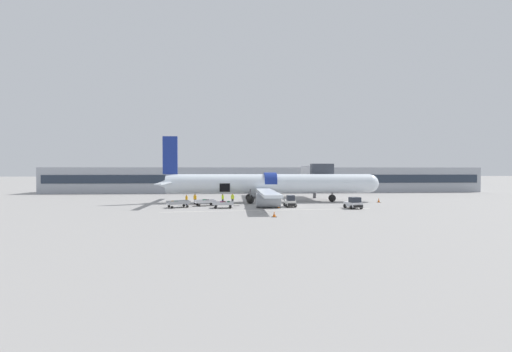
% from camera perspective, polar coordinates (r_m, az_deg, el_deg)
% --- Properties ---
extents(ground_plane, '(500.00, 500.00, 0.00)m').
position_cam_1_polar(ground_plane, '(52.11, 5.36, -5.08)').
color(ground_plane, gray).
extents(apron_marking_line, '(29.23, 2.69, 0.01)m').
position_cam_1_polar(apron_marking_line, '(47.07, 2.26, -5.72)').
color(apron_marking_line, silver).
rests_on(apron_marking_line, ground_plane).
extents(terminal_strip, '(106.71, 9.25, 6.14)m').
position_cam_1_polar(terminal_strip, '(86.27, 1.71, -0.62)').
color(terminal_strip, '#9EA3AD').
rests_on(terminal_strip, ground_plane).
extents(jet_bridge_stub, '(3.98, 12.50, 6.65)m').
position_cam_1_polar(jet_bridge_stub, '(67.02, 9.93, 0.36)').
color(jet_bridge_stub, '#4C4C51').
rests_on(jet_bridge_stub, ground_plane).
extents(airplane, '(38.42, 34.77, 11.18)m').
position_cam_1_polar(airplane, '(58.58, 1.84, -1.44)').
color(airplane, silver).
rests_on(airplane, ground_plane).
extents(baggage_tug_lead, '(2.39, 3.05, 1.65)m').
position_cam_1_polar(baggage_tug_lead, '(51.07, 15.95, -4.44)').
color(baggage_tug_lead, silver).
rests_on(baggage_tug_lead, ground_plane).
extents(baggage_tug_mid, '(1.84, 2.57, 1.77)m').
position_cam_1_polar(baggage_tug_mid, '(51.40, 5.72, -4.35)').
color(baggage_tug_mid, silver).
rests_on(baggage_tug_mid, ground_plane).
extents(baggage_cart_loading, '(4.05, 2.46, 1.01)m').
position_cam_1_polar(baggage_cart_loading, '(53.36, -8.38, -4.39)').
color(baggage_cart_loading, silver).
rests_on(baggage_cart_loading, ground_plane).
extents(baggage_cart_queued, '(3.93, 2.21, 1.00)m').
position_cam_1_polar(baggage_cart_queued, '(50.02, -5.43, -4.76)').
color(baggage_cart_queued, '#B7BABF').
rests_on(baggage_cart_queued, ground_plane).
extents(baggage_cart_empty, '(4.08, 2.88, 1.07)m').
position_cam_1_polar(baggage_cart_empty, '(51.56, -12.78, -4.57)').
color(baggage_cart_empty, '#999BA0').
rests_on(baggage_cart_empty, ground_plane).
extents(ground_crew_loader_a, '(0.41, 0.57, 1.63)m').
position_cam_1_polar(ground_crew_loader_a, '(55.95, -5.57, -3.78)').
color(ground_crew_loader_a, '#1E2338').
rests_on(ground_crew_loader_a, ground_plane).
extents(ground_crew_loader_b, '(0.48, 0.56, 1.63)m').
position_cam_1_polar(ground_crew_loader_b, '(54.80, -11.50, -3.89)').
color(ground_crew_loader_b, '#1E2338').
rests_on(ground_crew_loader_b, ground_plane).
extents(ground_crew_driver, '(0.56, 0.55, 1.74)m').
position_cam_1_polar(ground_crew_driver, '(55.45, -10.13, -3.77)').
color(ground_crew_driver, black).
rests_on(ground_crew_driver, ground_plane).
extents(ground_crew_supervisor, '(0.58, 0.55, 1.76)m').
position_cam_1_polar(ground_crew_supervisor, '(55.43, -3.93, -3.75)').
color(ground_crew_supervisor, '#2D2D33').
rests_on(ground_crew_supervisor, ground_plane).
extents(safety_cone_nose, '(0.54, 0.54, 0.79)m').
position_cam_1_polar(safety_cone_nose, '(62.02, 19.79, -3.81)').
color(safety_cone_nose, black).
rests_on(safety_cone_nose, ground_plane).
extents(safety_cone_engine_left, '(0.57, 0.57, 0.66)m').
position_cam_1_polar(safety_cone_engine_left, '(40.44, 3.06, -6.40)').
color(safety_cone_engine_left, black).
rests_on(safety_cone_engine_left, ground_plane).
extents(safety_cone_wingtip, '(0.54, 0.54, 0.62)m').
position_cam_1_polar(safety_cone_wingtip, '(49.85, 3.80, -5.02)').
color(safety_cone_wingtip, black).
rests_on(safety_cone_wingtip, ground_plane).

